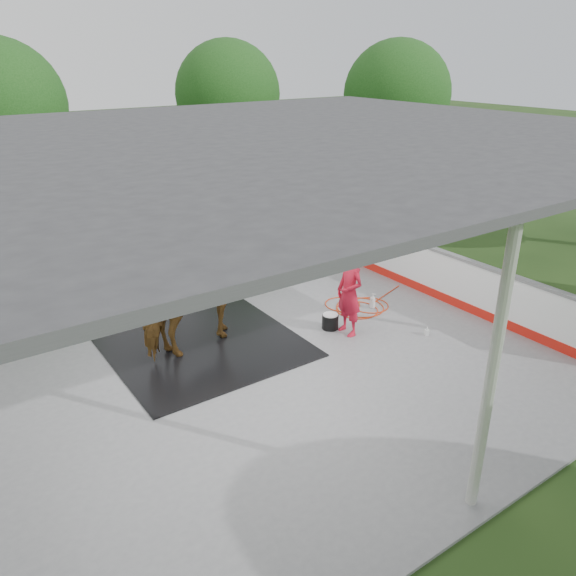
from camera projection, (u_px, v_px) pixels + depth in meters
ground at (269, 354)px, 10.68m from camera, size 100.00×100.00×0.00m
concrete_slab at (269, 353)px, 10.67m from camera, size 12.00×10.00×0.05m
pavilion_structure at (266, 141)px, 9.14m from camera, size 12.60×10.60×4.05m
dasher_board at (436, 274)px, 12.87m from camera, size 0.16×8.00×1.15m
tree_belt at (253, 144)px, 10.04m from camera, size 28.00×28.00×5.80m
rubber_mat at (206, 346)px, 10.82m from camera, size 3.48×3.26×0.03m
horse at (203, 299)px, 10.43m from camera, size 2.51×1.55×1.97m
handler at (350, 293)px, 11.03m from camera, size 0.44×0.65×1.77m
wash_bucket at (330, 321)px, 11.50m from camera, size 0.34×0.34×0.32m
soap_bottle_a at (373, 301)px, 12.42m from camera, size 0.19×0.19×0.34m
soap_bottle_b at (427, 331)px, 11.25m from camera, size 0.12×0.12×0.19m
hose_coil at (358, 307)px, 12.50m from camera, size 2.22×1.28×0.02m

